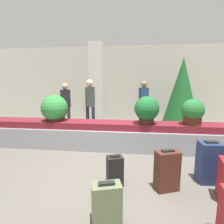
{
  "coord_description": "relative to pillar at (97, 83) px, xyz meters",
  "views": [
    {
      "loc": [
        0.5,
        -2.78,
        1.62
      ],
      "look_at": [
        0.0,
        1.41,
        0.92
      ],
      "focal_mm": 28.0,
      "sensor_mm": 36.0,
      "label": 1
    }
  ],
  "objects": [
    {
      "name": "ground_plane",
      "position": [
        0.97,
        -4.31,
        -1.6
      ],
      "size": [
        18.0,
        18.0,
        0.0
      ],
      "primitive_type": "plane",
      "color": "#59544C"
    },
    {
      "name": "suitcase_3",
      "position": [
        1.2,
        -4.52,
        -1.36
      ],
      "size": [
        0.3,
        0.26,
        0.51
      ],
      "rotation": [
        0.0,
        0.0,
        0.34
      ],
      "color": "black",
      "rests_on": "ground_plane"
    },
    {
      "name": "suitcase_6",
      "position": [
        2.73,
        -4.24,
        -1.26
      ],
      "size": [
        0.36,
        0.29,
        0.7
      ],
      "rotation": [
        0.0,
        0.0,
        0.07
      ],
      "color": "navy",
      "rests_on": "ground_plane"
    },
    {
      "name": "traveler_2",
      "position": [
        -0.87,
        -1.22,
        -0.64
      ],
      "size": [
        0.37,
        0.32,
        1.62
      ],
      "rotation": [
        0.0,
        0.0,
        -2.59
      ],
      "color": "#282833",
      "rests_on": "ground_plane"
    },
    {
      "name": "pillar",
      "position": [
        0.0,
        0.0,
        0.0
      ],
      "size": [
        0.54,
        0.54,
        3.2
      ],
      "color": "silver",
      "rests_on": "ground_plane"
    },
    {
      "name": "potted_plant_2",
      "position": [
        2.84,
        -2.96,
        -0.64
      ],
      "size": [
        0.5,
        0.5,
        0.6
      ],
      "color": "#4C2319",
      "rests_on": "carousel"
    },
    {
      "name": "back_wall",
      "position": [
        0.97,
        0.77,
        0.0
      ],
      "size": [
        18.0,
        0.06,
        3.2
      ],
      "color": "beige",
      "rests_on": "ground_plane"
    },
    {
      "name": "traveler_0",
      "position": [
        0.04,
        -1.34,
        -0.56
      ],
      "size": [
        0.31,
        0.36,
        1.73
      ],
      "rotation": [
        0.0,
        0.0,
        1.24
      ],
      "color": "#282833",
      "rests_on": "ground_plane"
    },
    {
      "name": "suitcase_1",
      "position": [
        1.19,
        -5.31,
        -1.35
      ],
      "size": [
        0.38,
        0.28,
        0.52
      ],
      "rotation": [
        0.0,
        0.0,
        0.28
      ],
      "color": "#5B6647",
      "rests_on": "ground_plane"
    },
    {
      "name": "potted_plant_0",
      "position": [
        1.8,
        -2.98,
        -0.6
      ],
      "size": [
        0.58,
        0.58,
        0.65
      ],
      "color": "#381914",
      "rests_on": "carousel"
    },
    {
      "name": "decorated_tree",
      "position": [
        3.21,
        -0.58,
        -0.26
      ],
      "size": [
        1.26,
        1.26,
        2.51
      ],
      "color": "#4C331E",
      "rests_on": "ground_plane"
    },
    {
      "name": "carousel",
      "position": [
        0.97,
        -2.89,
        -1.28
      ],
      "size": [
        7.79,
        0.72,
        0.67
      ],
      "color": "gray",
      "rests_on": "ground_plane"
    },
    {
      "name": "traveler_1",
      "position": [
        1.87,
        -0.61,
        -0.59
      ],
      "size": [
        0.37,
        0.3,
        1.69
      ],
      "rotation": [
        0.0,
        0.0,
        0.47
      ],
      "color": "#282833",
      "rests_on": "ground_plane"
    },
    {
      "name": "potted_plant_1",
      "position": [
        -0.5,
        -2.91,
        -0.63
      ],
      "size": [
        0.67,
        0.67,
        0.67
      ],
      "color": "#381914",
      "rests_on": "carousel"
    },
    {
      "name": "suitcase_5",
      "position": [
        2.0,
        -4.54,
        -1.29
      ],
      "size": [
        0.39,
        0.31,
        0.64
      ],
      "rotation": [
        0.0,
        0.0,
        0.35
      ],
      "color": "#472319",
      "rests_on": "ground_plane"
    }
  ]
}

